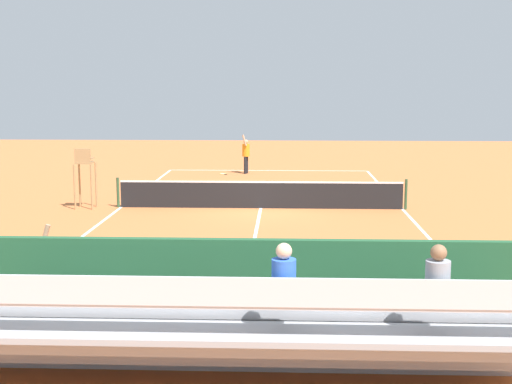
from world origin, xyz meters
TOP-DOWN VIEW (x-y plane):
  - ground_plane at (0.00, 0.00)m, footprint 60.00×60.00m
  - court_line_markings at (0.00, -0.04)m, footprint 10.10×22.20m
  - tennis_net at (0.00, 0.00)m, footprint 10.30×0.10m
  - backdrop_wall at (0.00, 14.00)m, footprint 18.00×0.16m
  - bleacher_stand at (-0.06, 15.34)m, footprint 9.06×2.40m
  - umpire_chair at (6.20, 0.27)m, footprint 0.67×0.67m
  - courtside_bench at (-2.02, 13.27)m, footprint 1.80×0.40m
  - equipment_bag at (-0.32, 13.40)m, footprint 0.90×0.36m
  - tennis_player at (1.07, -9.74)m, footprint 0.45×0.56m
  - tennis_racket at (2.17, -9.44)m, footprint 0.45×0.56m
  - tennis_ball_near at (1.30, -5.91)m, footprint 0.07×0.07m
  - tennis_ball_far at (1.86, -6.49)m, footprint 0.07×0.07m
  - line_judge at (3.37, 12.82)m, footprint 0.42×0.55m

SIDE VIEW (x-z plane):
  - ground_plane at x=0.00m, z-range 0.00..0.00m
  - court_line_markings at x=0.00m, z-range 0.00..0.01m
  - tennis_racket at x=2.17m, z-range 0.00..0.03m
  - tennis_ball_near at x=1.30m, z-range 0.00..0.07m
  - tennis_ball_far at x=1.86m, z-range 0.00..0.07m
  - equipment_bag at x=-0.32m, z-range 0.00..0.36m
  - tennis_net at x=0.00m, z-range -0.03..1.04m
  - courtside_bench at x=-2.02m, z-range 0.09..1.02m
  - bleacher_stand at x=-0.06m, z-range -0.33..2.15m
  - backdrop_wall at x=0.00m, z-range 0.00..2.00m
  - tennis_player at x=1.07m, z-range 0.05..1.98m
  - line_judge at x=3.37m, z-range 0.05..1.98m
  - umpire_chair at x=6.20m, z-range 0.24..2.38m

